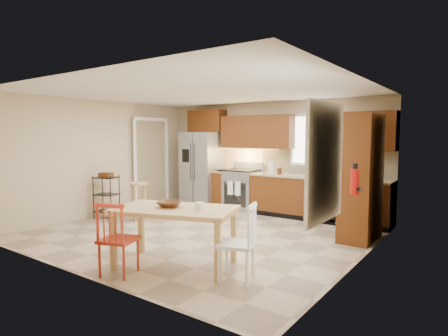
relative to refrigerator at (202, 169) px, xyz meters
name	(u,v)px	position (x,y,z in m)	size (l,w,h in m)	color
floor	(202,233)	(1.70, -2.12, -0.91)	(5.50, 5.50, 0.00)	tan
ceiling	(201,92)	(1.70, -2.12, 1.59)	(5.50, 5.00, 0.02)	silver
wall_back	(270,157)	(1.70, 0.38, 0.34)	(5.50, 0.02, 2.50)	#CCB793
wall_front	(74,176)	(1.70, -4.62, 0.34)	(5.50, 0.02, 2.50)	#CCB793
wall_left	(104,158)	(-1.05, -2.12, 0.34)	(0.02, 5.00, 2.50)	#CCB793
wall_right	(361,172)	(4.45, -2.12, 0.34)	(0.02, 5.00, 2.50)	#CCB793
refrigerator	(202,169)	(0.00, 0.00, 0.00)	(0.92, 0.75, 1.82)	gray
range_stove	(242,190)	(1.15, 0.06, -0.45)	(0.76, 0.63, 0.92)	gray
base_cabinet_narrow	(224,189)	(0.60, 0.08, -0.46)	(0.30, 0.60, 0.90)	#582910
base_cabinet_run	(317,198)	(2.99, 0.08, -0.46)	(2.92, 0.60, 0.90)	#582910
dishwasher	(340,203)	(3.55, -0.22, -0.46)	(0.60, 0.02, 0.78)	black
backsplash	(323,162)	(2.99, 0.36, 0.27)	(2.92, 0.03, 0.55)	beige
upper_over_fridge	(207,121)	(0.00, 0.20, 1.19)	(1.00, 0.35, 0.55)	#5D280F
upper_left_block	(257,132)	(1.45, 0.20, 0.92)	(1.80, 0.35, 0.75)	#5D280F
upper_right_block	(370,131)	(3.95, 0.20, 0.92)	(1.00, 0.35, 0.75)	#5D280F
window_back	(315,140)	(2.80, 0.35, 0.74)	(1.12, 0.04, 1.12)	white
sink	(309,178)	(2.80, 0.08, -0.05)	(0.62, 0.46, 0.16)	gray
undercab_glow	(245,149)	(1.15, 0.17, 0.52)	(1.60, 0.30, 0.01)	#FFBF66
soap_bottle	(325,173)	(3.18, -0.02, 0.09)	(0.09, 0.09, 0.19)	#AA0F0B
paper_towel	(272,167)	(1.95, 0.03, 0.13)	(0.12, 0.12, 0.28)	white
canister_steel	(264,169)	(1.75, 0.03, 0.08)	(0.11, 0.11, 0.18)	gray
canister_wood	(279,171)	(2.15, 0.00, 0.06)	(0.10, 0.10, 0.14)	#4F2915
pantry	(361,177)	(4.13, -0.93, 0.14)	(0.50, 0.95, 2.10)	#582910
fire_extinguisher	(355,182)	(4.33, -1.98, 0.19)	(0.12, 0.12, 0.36)	#AA0F0B
window_right	(325,162)	(4.38, -3.27, 0.54)	(0.04, 1.02, 1.32)	white
doorway	(151,164)	(-0.97, -0.82, 0.14)	(0.04, 0.95, 2.10)	#8C7A59
dining_table	(175,237)	(2.48, -3.66, -0.52)	(1.58, 0.89, 0.77)	tan
chair_red	(119,238)	(2.13, -4.31, -0.45)	(0.44, 0.44, 0.93)	#B2301B
chair_white	(236,242)	(3.43, -3.61, -0.45)	(0.44, 0.44, 0.93)	white
table_bowl	(169,207)	(2.38, -3.66, -0.13)	(0.32, 0.32, 0.08)	#4F2915
table_jar	(200,208)	(2.83, -3.56, -0.10)	(0.12, 0.12, 0.14)	white
bar_stool	(139,201)	(0.01, -2.09, -0.52)	(0.38, 0.38, 0.78)	tan
utility_cart	(107,197)	(-0.68, -2.37, -0.45)	(0.46, 0.36, 0.92)	black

